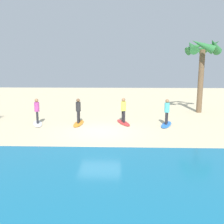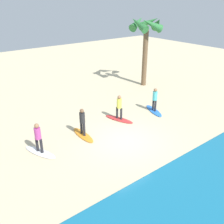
{
  "view_description": "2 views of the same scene",
  "coord_description": "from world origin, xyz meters",
  "px_view_note": "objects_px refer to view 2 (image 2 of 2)",
  "views": [
    {
      "loc": [
        -1.2,
        14.18,
        3.84
      ],
      "look_at": [
        -0.7,
        -0.86,
        1.03
      ],
      "focal_mm": 39.67,
      "sensor_mm": 36.0,
      "label": 1
    },
    {
      "loc": [
        8.13,
        9.29,
        7.49
      ],
      "look_at": [
        -0.12,
        -1.33,
        1.27
      ],
      "focal_mm": 40.35,
      "sensor_mm": 36.0,
      "label": 2
    }
  ],
  "objects_px": {
    "surfer_red": "(119,105)",
    "surfer_white": "(38,136)",
    "palm_tree": "(146,30)",
    "surfboard_white": "(40,152)",
    "surfboard_orange": "(83,135)",
    "surfboard_blue": "(154,111)",
    "surfer_orange": "(82,120)",
    "surfer_blue": "(155,98)",
    "surfboard_red": "(119,119)"
  },
  "relations": [
    {
      "from": "surfer_orange",
      "to": "surfer_white",
      "type": "relative_size",
      "value": 1.0
    },
    {
      "from": "surfboard_blue",
      "to": "surfboard_white",
      "type": "height_order",
      "value": "same"
    },
    {
      "from": "surfer_white",
      "to": "palm_tree",
      "type": "bearing_deg",
      "value": -158.72
    },
    {
      "from": "surfboard_white",
      "to": "surfer_white",
      "type": "bearing_deg",
      "value": -20.42
    },
    {
      "from": "surfer_red",
      "to": "surfer_white",
      "type": "relative_size",
      "value": 1.0
    },
    {
      "from": "surfboard_orange",
      "to": "surfboard_red",
      "type": "bearing_deg",
      "value": 98.46
    },
    {
      "from": "surfboard_red",
      "to": "surfboard_white",
      "type": "xyz_separation_m",
      "value": [
        5.74,
        0.48,
        0.0
      ]
    },
    {
      "from": "surfboard_red",
      "to": "palm_tree",
      "type": "xyz_separation_m",
      "value": [
        -6.38,
        -4.24,
        4.83
      ]
    },
    {
      "from": "surfboard_orange",
      "to": "surfboard_white",
      "type": "height_order",
      "value": "same"
    },
    {
      "from": "surfboard_red",
      "to": "surfer_orange",
      "type": "bearing_deg",
      "value": -101.8
    },
    {
      "from": "surfboard_red",
      "to": "surfer_orange",
      "type": "height_order",
      "value": "surfer_orange"
    },
    {
      "from": "surfer_red",
      "to": "surfer_blue",
      "type": "bearing_deg",
      "value": 170.31
    },
    {
      "from": "surfer_white",
      "to": "surfer_orange",
      "type": "bearing_deg",
      "value": -176.8
    },
    {
      "from": "surfer_red",
      "to": "surfer_orange",
      "type": "bearing_deg",
      "value": 6.29
    },
    {
      "from": "surfer_orange",
      "to": "surfer_red",
      "type": "bearing_deg",
      "value": -173.71
    },
    {
      "from": "surfer_orange",
      "to": "surfboard_white",
      "type": "xyz_separation_m",
      "value": [
        2.73,
        0.15,
        -0.99
      ]
    },
    {
      "from": "surfboard_blue",
      "to": "surfboard_orange",
      "type": "xyz_separation_m",
      "value": [
        5.83,
        -0.15,
        0.0
      ]
    },
    {
      "from": "surfboard_orange",
      "to": "surfboard_white",
      "type": "bearing_deg",
      "value": -84.64
    },
    {
      "from": "palm_tree",
      "to": "surfboard_white",
      "type": "bearing_deg",
      "value": 21.28
    },
    {
      "from": "surfboard_blue",
      "to": "surfer_white",
      "type": "distance_m",
      "value": 8.62
    },
    {
      "from": "surfer_red",
      "to": "surfboard_orange",
      "type": "xyz_separation_m",
      "value": [
        3.01,
        0.33,
        -0.99
      ]
    },
    {
      "from": "surfboard_orange",
      "to": "palm_tree",
      "type": "relative_size",
      "value": 0.34
    },
    {
      "from": "surfboard_blue",
      "to": "surfboard_red",
      "type": "relative_size",
      "value": 1.0
    },
    {
      "from": "surfboard_orange",
      "to": "surfer_red",
      "type": "bearing_deg",
      "value": 98.46
    },
    {
      "from": "surfboard_white",
      "to": "surfer_red",
      "type": "bearing_deg",
      "value": 74.4
    },
    {
      "from": "surfboard_white",
      "to": "surfboard_red",
      "type": "bearing_deg",
      "value": 74.4
    },
    {
      "from": "surfer_white",
      "to": "palm_tree",
      "type": "relative_size",
      "value": 0.27
    },
    {
      "from": "surfer_white",
      "to": "palm_tree",
      "type": "height_order",
      "value": "palm_tree"
    },
    {
      "from": "surfboard_blue",
      "to": "surfer_orange",
      "type": "height_order",
      "value": "surfer_orange"
    },
    {
      "from": "surfer_blue",
      "to": "surfboard_orange",
      "type": "relative_size",
      "value": 0.78
    },
    {
      "from": "surfer_red",
      "to": "surfboard_white",
      "type": "xyz_separation_m",
      "value": [
        5.74,
        0.48,
        -0.99
      ]
    },
    {
      "from": "surfboard_blue",
      "to": "surfer_orange",
      "type": "distance_m",
      "value": 5.91
    },
    {
      "from": "surfboard_blue",
      "to": "palm_tree",
      "type": "relative_size",
      "value": 0.34
    },
    {
      "from": "surfer_blue",
      "to": "palm_tree",
      "type": "bearing_deg",
      "value": -127.06
    },
    {
      "from": "surfer_blue",
      "to": "surfboard_blue",
      "type": "bearing_deg",
      "value": 0.0
    },
    {
      "from": "surfer_red",
      "to": "surfboard_white",
      "type": "relative_size",
      "value": 0.78
    },
    {
      "from": "surfer_blue",
      "to": "surfer_red",
      "type": "xyz_separation_m",
      "value": [
        2.82,
        -0.48,
        0.0
      ]
    },
    {
      "from": "surfer_orange",
      "to": "surfer_white",
      "type": "height_order",
      "value": "same"
    },
    {
      "from": "surfer_red",
      "to": "surfboard_white",
      "type": "height_order",
      "value": "surfer_red"
    },
    {
      "from": "surfboard_white",
      "to": "surfer_white",
      "type": "xyz_separation_m",
      "value": [
        0.0,
        0.0,
        0.99
      ]
    },
    {
      "from": "surfboard_blue",
      "to": "surfer_white",
      "type": "xyz_separation_m",
      "value": [
        8.56,
        0.0,
        0.99
      ]
    },
    {
      "from": "surfer_orange",
      "to": "palm_tree",
      "type": "height_order",
      "value": "palm_tree"
    },
    {
      "from": "surfer_orange",
      "to": "surfboard_white",
      "type": "distance_m",
      "value": 2.91
    },
    {
      "from": "surfer_blue",
      "to": "surfboard_white",
      "type": "height_order",
      "value": "surfer_blue"
    },
    {
      "from": "surfer_red",
      "to": "surfboard_red",
      "type": "bearing_deg",
      "value": -90.0
    },
    {
      "from": "surfer_red",
      "to": "surfer_white",
      "type": "distance_m",
      "value": 5.76
    },
    {
      "from": "surfboard_red",
      "to": "surfer_white",
      "type": "relative_size",
      "value": 1.28
    },
    {
      "from": "surfboard_blue",
      "to": "surfboard_orange",
      "type": "height_order",
      "value": "same"
    },
    {
      "from": "surfer_blue",
      "to": "surfer_orange",
      "type": "height_order",
      "value": "same"
    },
    {
      "from": "surfboard_orange",
      "to": "surfboard_white",
      "type": "distance_m",
      "value": 2.74
    }
  ]
}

